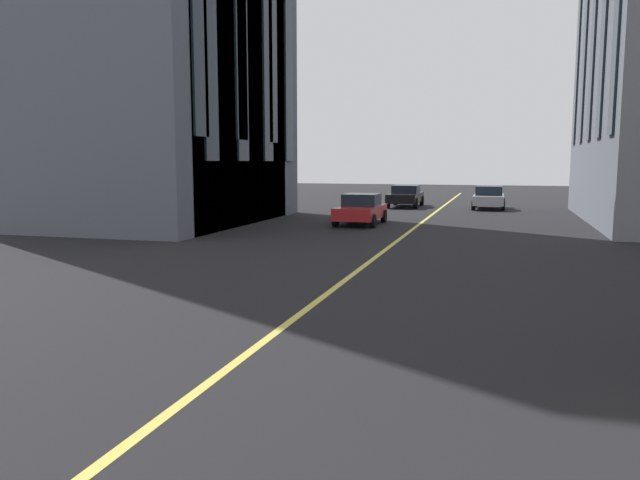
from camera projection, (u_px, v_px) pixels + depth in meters
name	position (u px, v px, depth m)	size (l,w,h in m)	color
lane_centre_line	(372.00, 260.00, 18.05)	(80.00, 0.16, 0.01)	#D8C64C
car_red_near	(361.00, 209.00, 28.15)	(3.90, 1.89, 1.40)	#B21E1E
car_black_far	(405.00, 196.00, 39.08)	(4.40, 1.95, 1.37)	black
car_silver_trailing	(489.00, 198.00, 37.23)	(3.90, 1.89, 1.40)	#B7BABF
building_left_near	(158.00, 3.00, 29.15)	(12.27, 9.84, 20.66)	#565B66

